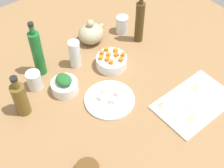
# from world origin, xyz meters

# --- Properties ---
(tabletop) EXTENTS (1.90, 1.90, 0.03)m
(tabletop) POSITION_xyz_m (0.00, 0.00, 0.01)
(tabletop) COLOR olive
(tabletop) RESTS_ON ground
(cutting_board) EXTENTS (0.36, 0.24, 0.01)m
(cutting_board) POSITION_xyz_m (0.25, -0.29, 0.03)
(cutting_board) COLOR white
(cutting_board) RESTS_ON tabletop
(plate_tofu) EXTENTS (0.23, 0.23, 0.01)m
(plate_tofu) POSITION_xyz_m (-0.04, -0.04, 0.04)
(plate_tofu) COLOR white
(plate_tofu) RESTS_ON tabletop
(bowl_greens) EXTENTS (0.12, 0.12, 0.06)m
(bowl_greens) POSITION_xyz_m (-0.17, 0.14, 0.06)
(bowl_greens) COLOR white
(bowl_greens) RESTS_ON tabletop
(bowl_carrots) EXTENTS (0.15, 0.15, 0.06)m
(bowl_carrots) POSITION_xyz_m (0.10, 0.13, 0.06)
(bowl_carrots) COLOR white
(bowl_carrots) RESTS_ON tabletop
(teapot) EXTENTS (0.16, 0.13, 0.14)m
(teapot) POSITION_xyz_m (0.13, 0.35, 0.08)
(teapot) COLOR tan
(teapot) RESTS_ON tabletop
(bottle_0) EXTENTS (0.06, 0.06, 0.22)m
(bottle_0) POSITION_xyz_m (-0.38, 0.15, 0.12)
(bottle_0) COLOR brown
(bottle_0) RESTS_ON tabletop
(bottle_1) EXTENTS (0.05, 0.05, 0.30)m
(bottle_1) POSITION_xyz_m (-0.20, 0.31, 0.16)
(bottle_1) COLOR #1B6B2C
(bottle_1) RESTS_ON tabletop
(bottle_2) EXTENTS (0.05, 0.05, 0.29)m
(bottle_2) POSITION_xyz_m (0.34, 0.20, 0.15)
(bottle_2) COLOR #453317
(bottle_2) RESTS_ON tabletop
(drinking_glass_0) EXTENTS (0.06, 0.06, 0.15)m
(drinking_glass_0) POSITION_xyz_m (-0.04, 0.25, 0.10)
(drinking_glass_0) COLOR white
(drinking_glass_0) RESTS_ON tabletop
(drinking_glass_1) EXTENTS (0.07, 0.07, 0.09)m
(drinking_glass_1) POSITION_xyz_m (-0.27, 0.24, 0.08)
(drinking_glass_1) COLOR white
(drinking_glass_1) RESTS_ON tabletop
(drinking_glass_2) EXTENTS (0.07, 0.07, 0.10)m
(drinking_glass_2) POSITION_xyz_m (0.31, 0.31, 0.08)
(drinking_glass_2) COLOR white
(drinking_glass_2) RESTS_ON tabletop
(carrot_cube_0) EXTENTS (0.02, 0.02, 0.02)m
(carrot_cube_0) POSITION_xyz_m (0.10, 0.15, 0.10)
(carrot_cube_0) COLOR orange
(carrot_cube_0) RESTS_ON bowl_carrots
(carrot_cube_1) EXTENTS (0.03, 0.03, 0.02)m
(carrot_cube_1) POSITION_xyz_m (0.08, 0.18, 0.10)
(carrot_cube_1) COLOR orange
(carrot_cube_1) RESTS_ON bowl_carrots
(carrot_cube_2) EXTENTS (0.02, 0.02, 0.02)m
(carrot_cube_2) POSITION_xyz_m (0.13, 0.13, 0.10)
(carrot_cube_2) COLOR orange
(carrot_cube_2) RESTS_ON bowl_carrots
(carrot_cube_3) EXTENTS (0.02, 0.02, 0.02)m
(carrot_cube_3) POSITION_xyz_m (0.05, 0.16, 0.10)
(carrot_cube_3) COLOR orange
(carrot_cube_3) RESTS_ON bowl_carrots
(carrot_cube_4) EXTENTS (0.03, 0.03, 0.02)m
(carrot_cube_4) POSITION_xyz_m (0.08, 0.10, 0.10)
(carrot_cube_4) COLOR orange
(carrot_cube_4) RESTS_ON bowl_carrots
(carrot_cube_5) EXTENTS (0.03, 0.03, 0.02)m
(carrot_cube_5) POSITION_xyz_m (0.15, 0.11, 0.10)
(carrot_cube_5) COLOR orange
(carrot_cube_5) RESTS_ON bowl_carrots
(carrot_cube_6) EXTENTS (0.02, 0.02, 0.02)m
(carrot_cube_6) POSITION_xyz_m (0.12, 0.09, 0.10)
(carrot_cube_6) COLOR orange
(carrot_cube_6) RESTS_ON bowl_carrots
(carrot_cube_7) EXTENTS (0.02, 0.02, 0.02)m
(carrot_cube_7) POSITION_xyz_m (0.14, 0.16, 0.10)
(carrot_cube_7) COLOR orange
(carrot_cube_7) RESTS_ON bowl_carrots
(carrot_cube_8) EXTENTS (0.03, 0.03, 0.02)m
(carrot_cube_8) POSITION_xyz_m (0.11, 0.19, 0.10)
(carrot_cube_8) COLOR orange
(carrot_cube_8) RESTS_ON bowl_carrots
(carrot_cube_9) EXTENTS (0.02, 0.02, 0.02)m
(carrot_cube_9) POSITION_xyz_m (0.07, 0.13, 0.10)
(carrot_cube_9) COLOR orange
(carrot_cube_9) RESTS_ON bowl_carrots
(chopped_greens_mound) EXTENTS (0.07, 0.09, 0.04)m
(chopped_greens_mound) POSITION_xyz_m (-0.17, 0.14, 0.10)
(chopped_greens_mound) COLOR #226129
(chopped_greens_mound) RESTS_ON bowl_greens
(tofu_cube_0) EXTENTS (0.03, 0.03, 0.02)m
(tofu_cube_0) POSITION_xyz_m (-0.07, -0.01, 0.05)
(tofu_cube_0) COLOR white
(tofu_cube_0) RESTS_ON plate_tofu
(tofu_cube_1) EXTENTS (0.03, 0.03, 0.02)m
(tofu_cube_1) POSITION_xyz_m (-0.00, -0.04, 0.05)
(tofu_cube_1) COLOR #F9DFD2
(tofu_cube_1) RESTS_ON plate_tofu
(tofu_cube_2) EXTENTS (0.03, 0.03, 0.02)m
(tofu_cube_2) POSITION_xyz_m (-0.05, -0.06, 0.05)
(tofu_cube_2) COLOR white
(tofu_cube_2) RESTS_ON plate_tofu
(tofu_cube_3) EXTENTS (0.03, 0.03, 0.02)m
(tofu_cube_3) POSITION_xyz_m (-0.04, 0.01, 0.05)
(tofu_cube_3) COLOR white
(tofu_cube_3) RESTS_ON plate_tofu
(dumpling_0) EXTENTS (0.06, 0.06, 0.03)m
(dumpling_0) POSITION_xyz_m (0.17, -0.35, 0.05)
(dumpling_0) COLOR beige
(dumpling_0) RESTS_ON cutting_board
(dumpling_1) EXTENTS (0.08, 0.08, 0.02)m
(dumpling_1) POSITION_xyz_m (0.14, -0.30, 0.05)
(dumpling_1) COLOR beige
(dumpling_1) RESTS_ON cutting_board
(dumpling_2) EXTENTS (0.07, 0.07, 0.03)m
(dumpling_2) POSITION_xyz_m (0.31, -0.24, 0.06)
(dumpling_2) COLOR beige
(dumpling_2) RESTS_ON cutting_board
(dumpling_3) EXTENTS (0.07, 0.07, 0.02)m
(dumpling_3) POSITION_xyz_m (0.21, -0.30, 0.05)
(dumpling_3) COLOR beige
(dumpling_3) RESTS_ON cutting_board
(dumpling_4) EXTENTS (0.06, 0.06, 0.03)m
(dumpling_4) POSITION_xyz_m (0.12, -0.21, 0.06)
(dumpling_4) COLOR beige
(dumpling_4) RESTS_ON cutting_board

